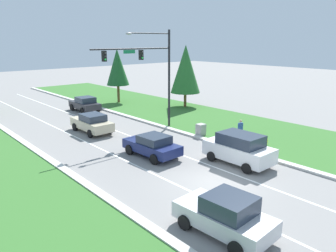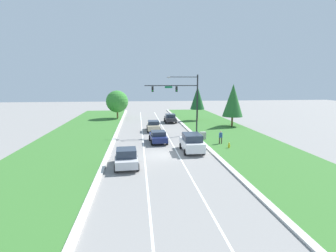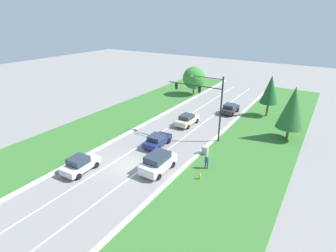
% 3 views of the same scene
% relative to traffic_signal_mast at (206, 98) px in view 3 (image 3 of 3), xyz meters
% --- Properties ---
extents(ground_plane, '(160.00, 160.00, 0.00)m').
position_rel_traffic_signal_mast_xyz_m(ground_plane, '(-4.18, -11.03, -5.76)').
color(ground_plane, gray).
extents(curb_strip_right, '(0.50, 90.00, 0.15)m').
position_rel_traffic_signal_mast_xyz_m(curb_strip_right, '(1.47, -11.03, -5.68)').
color(curb_strip_right, beige).
rests_on(curb_strip_right, ground_plane).
extents(curb_strip_left, '(0.50, 90.00, 0.15)m').
position_rel_traffic_signal_mast_xyz_m(curb_strip_left, '(-9.83, -11.03, -5.68)').
color(curb_strip_left, beige).
rests_on(curb_strip_left, ground_plane).
extents(grass_verge_right, '(10.00, 90.00, 0.08)m').
position_rel_traffic_signal_mast_xyz_m(grass_verge_right, '(6.72, -11.03, -5.72)').
color(grass_verge_right, '#38702D').
rests_on(grass_verge_right, ground_plane).
extents(grass_verge_left, '(10.00, 90.00, 0.08)m').
position_rel_traffic_signal_mast_xyz_m(grass_verge_left, '(-15.08, -11.03, -5.72)').
color(grass_verge_left, '#38702D').
rests_on(grass_verge_left, ground_plane).
extents(lane_stripe_inner_left, '(0.14, 81.00, 0.01)m').
position_rel_traffic_signal_mast_xyz_m(lane_stripe_inner_left, '(-5.98, -11.03, -5.75)').
color(lane_stripe_inner_left, white).
rests_on(lane_stripe_inner_left, ground_plane).
extents(lane_stripe_inner_right, '(0.14, 81.00, 0.01)m').
position_rel_traffic_signal_mast_xyz_m(lane_stripe_inner_right, '(-2.38, -11.03, -5.75)').
color(lane_stripe_inner_right, white).
rests_on(lane_stripe_inner_right, ground_plane).
extents(traffic_signal_mast, '(7.81, 0.41, 8.72)m').
position_rel_traffic_signal_mast_xyz_m(traffic_signal_mast, '(0.00, 0.00, 0.00)').
color(traffic_signal_mast, black).
rests_on(traffic_signal_mast, ground_plane).
extents(champagne_sedan, '(2.12, 4.67, 1.66)m').
position_rel_traffic_signal_mast_xyz_m(champagne_sedan, '(-4.19, 3.01, -4.91)').
color(champagne_sedan, beige).
rests_on(champagne_sedan, ground_plane).
extents(charcoal_sedan, '(2.17, 4.27, 1.65)m').
position_rel_traffic_signal_mast_xyz_m(charcoal_sedan, '(-0.48, 11.45, -4.91)').
color(charcoal_sedan, '#28282D').
rests_on(charcoal_sedan, ground_plane).
extents(silver_sedan, '(2.33, 4.27, 1.74)m').
position_rel_traffic_signal_mast_xyz_m(silver_sedan, '(-7.69, -14.59, -4.90)').
color(silver_sedan, silver).
rests_on(silver_sedan, ground_plane).
extents(navy_sedan, '(2.25, 4.35, 1.54)m').
position_rel_traffic_signal_mast_xyz_m(navy_sedan, '(-4.08, -5.27, -4.96)').
color(navy_sedan, navy).
rests_on(navy_sedan, ground_plane).
extents(white_suv, '(2.26, 4.54, 2.02)m').
position_rel_traffic_signal_mast_xyz_m(white_suv, '(-0.70, -10.04, -4.72)').
color(white_suv, white).
rests_on(white_suv, ground_plane).
extents(utility_cabinet, '(0.70, 0.60, 1.04)m').
position_rel_traffic_signal_mast_xyz_m(utility_cabinet, '(2.08, -4.07, -5.24)').
color(utility_cabinet, '#9E9E99').
rests_on(utility_cabinet, ground_plane).
extents(pedestrian, '(0.40, 0.24, 1.69)m').
position_rel_traffic_signal_mast_xyz_m(pedestrian, '(3.57, -6.97, -4.82)').
color(pedestrian, '#42382D').
rests_on(pedestrian, ground_plane).
extents(fire_hydrant, '(0.34, 0.20, 0.70)m').
position_rel_traffic_signal_mast_xyz_m(fire_hydrant, '(3.89, -9.18, -5.41)').
color(fire_hydrant, gold).
rests_on(fire_hydrant, ground_plane).
extents(conifer_near_right_tree, '(2.82, 2.82, 6.83)m').
position_rel_traffic_signal_mast_xyz_m(conifer_near_right_tree, '(5.21, 13.30, -1.21)').
color(conifer_near_right_tree, brown).
rests_on(conifer_near_right_tree, ground_plane).
extents(oak_near_left_tree, '(4.62, 4.62, 5.94)m').
position_rel_traffic_signal_mast_xyz_m(oak_near_left_tree, '(-10.91, 18.14, -2.13)').
color(oak_near_left_tree, brown).
rests_on(oak_near_left_tree, ground_plane).
extents(conifer_far_right_tree, '(3.48, 3.48, 7.34)m').
position_rel_traffic_signal_mast_xyz_m(conifer_far_right_tree, '(9.67, 5.64, -1.21)').
color(conifer_far_right_tree, brown).
rests_on(conifer_far_right_tree, ground_plane).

